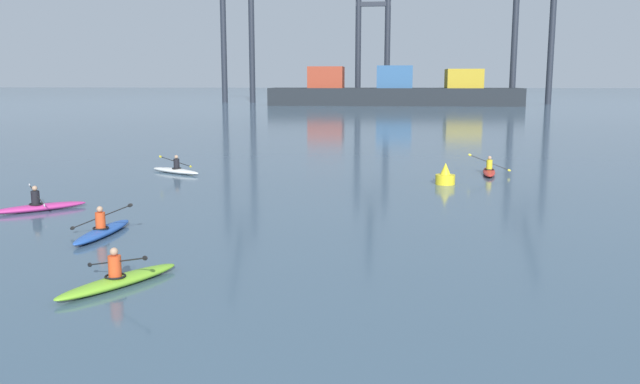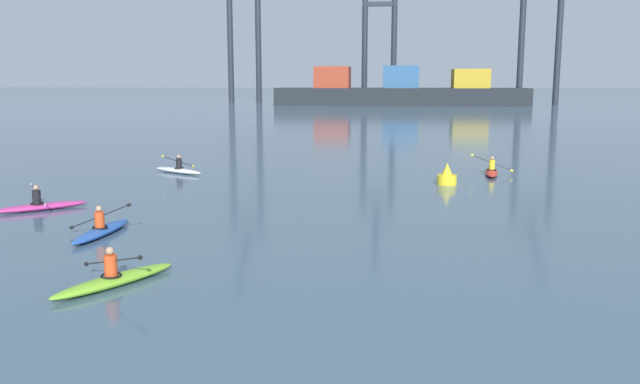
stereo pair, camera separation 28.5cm
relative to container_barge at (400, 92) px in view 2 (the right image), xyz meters
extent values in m
cube|color=#1E2328|center=(0.14, 0.00, -0.93)|extent=(47.10, 9.82, 3.25)
cube|color=#993823|center=(-12.81, 0.00, 2.69)|extent=(6.59, 6.87, 4.00)
cube|color=#2D5684|center=(0.14, 0.00, 2.76)|extent=(6.59, 6.87, 4.14)
cube|color=#B29323|center=(13.09, 0.00, 2.45)|extent=(6.59, 6.87, 3.52)
cylinder|color=#232833|center=(-35.51, 11.61, 12.18)|extent=(1.20, 1.20, 29.47)
cylinder|color=#232833|center=(-29.52, 11.61, 12.18)|extent=(1.20, 1.20, 29.47)
cylinder|color=#232833|center=(-7.37, 14.36, 9.38)|extent=(1.20, 1.20, 23.87)
cylinder|color=#232833|center=(-1.26, 14.36, 9.38)|extent=(1.20, 1.20, 23.87)
cube|color=#232833|center=(-4.31, 14.36, 17.73)|extent=(7.31, 0.90, 0.90)
cylinder|color=#232833|center=(23.31, 6.84, 9.50)|extent=(1.20, 1.20, 24.10)
cylinder|color=#232833|center=(30.30, 6.84, 9.50)|extent=(1.20, 1.20, 24.10)
cylinder|color=yellow|center=(1.33, -96.65, -2.33)|extent=(0.90, 0.90, 0.45)
cone|color=yellow|center=(1.33, -96.65, -1.83)|extent=(0.49, 0.49, 0.55)
ellipsoid|color=#C13384|center=(-14.13, -104.50, -2.42)|extent=(2.93, 2.72, 0.26)
torus|color=black|center=(-14.21, -104.56, -2.28)|extent=(0.69, 0.69, 0.05)
cylinder|color=black|center=(-14.21, -104.56, -2.04)|extent=(0.30, 0.30, 0.50)
sphere|color=tan|center=(-14.21, -104.56, -1.69)|extent=(0.19, 0.19, 0.19)
cylinder|color=black|center=(-14.17, -104.53, -1.94)|extent=(1.40, 1.55, 0.49)
ellipsoid|color=silver|center=(-14.85, -103.77, -1.71)|extent=(0.16, 0.18, 0.15)
ellipsoid|color=silver|center=(-13.48, -105.29, -2.18)|extent=(0.16, 0.18, 0.15)
ellipsoid|color=silver|center=(-12.24, -94.34, -2.42)|extent=(3.22, 2.27, 0.26)
torus|color=black|center=(-12.15, -94.39, -2.28)|extent=(0.67, 0.67, 0.05)
cylinder|color=black|center=(-12.15, -94.39, -2.04)|extent=(0.30, 0.30, 0.50)
sphere|color=tan|center=(-12.15, -94.39, -1.69)|extent=(0.19, 0.19, 0.19)
cylinder|color=black|center=(-12.19, -94.37, -1.94)|extent=(1.06, 1.72, 0.74)
ellipsoid|color=yellow|center=(-12.70, -95.21, -1.59)|extent=(0.14, 0.20, 0.16)
ellipsoid|color=yellow|center=(-11.68, -93.52, -2.30)|extent=(0.14, 0.20, 0.16)
ellipsoid|color=red|center=(3.86, -93.12, -2.42)|extent=(1.05, 3.45, 0.26)
torus|color=black|center=(3.85, -93.21, -2.28)|extent=(0.55, 0.55, 0.05)
cylinder|color=gold|center=(3.85, -93.21, -2.04)|extent=(0.30, 0.30, 0.50)
sphere|color=tan|center=(3.85, -93.21, -1.69)|extent=(0.19, 0.19, 0.19)
cylinder|color=black|center=(3.85, -93.16, -1.94)|extent=(1.97, 0.30, 0.77)
ellipsoid|color=yellow|center=(2.88, -93.03, -1.58)|extent=(0.21, 0.07, 0.17)
ellipsoid|color=yellow|center=(4.83, -93.30, -2.31)|extent=(0.21, 0.07, 0.17)
ellipsoid|color=#7ABC2D|center=(-7.62, -112.87, -2.42)|extent=(2.20, 3.25, 0.26)
torus|color=black|center=(-7.67, -112.96, -2.28)|extent=(0.67, 0.67, 0.05)
cylinder|color=#DB471E|center=(-7.67, -112.96, -2.04)|extent=(0.30, 0.30, 0.50)
sphere|color=tan|center=(-7.67, -112.96, -1.69)|extent=(0.19, 0.19, 0.19)
cylinder|color=black|center=(-7.64, -112.91, -1.94)|extent=(1.80, 1.04, 0.53)
ellipsoid|color=black|center=(-8.53, -112.41, -2.19)|extent=(0.19, 0.13, 0.15)
ellipsoid|color=black|center=(-6.76, -113.42, -1.70)|extent=(0.19, 0.13, 0.15)
ellipsoid|color=#2856B2|center=(-10.14, -108.03, -2.42)|extent=(0.81, 3.43, 0.26)
torus|color=black|center=(-10.15, -108.13, -2.28)|extent=(0.52, 0.52, 0.05)
cylinder|color=#DB471E|center=(-10.15, -108.13, -2.04)|extent=(0.30, 0.30, 0.50)
sphere|color=tan|center=(-10.15, -108.13, -1.69)|extent=(0.19, 0.19, 0.19)
cylinder|color=black|center=(-10.15, -108.08, -1.94)|extent=(1.96, 0.16, 0.82)
ellipsoid|color=black|center=(-11.12, -108.02, -2.34)|extent=(0.21, 0.05, 0.17)
ellipsoid|color=black|center=(-9.17, -108.14, -1.55)|extent=(0.21, 0.05, 0.17)
camera|label=1|loc=(-1.48, -127.16, 2.22)|focal=36.96mm
camera|label=2|loc=(-1.20, -127.13, 2.22)|focal=36.96mm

